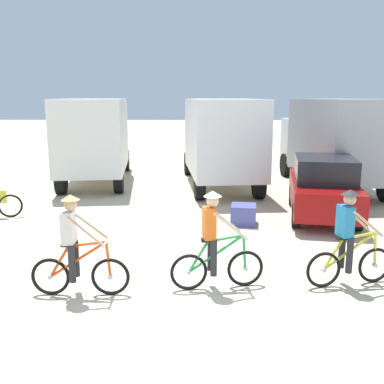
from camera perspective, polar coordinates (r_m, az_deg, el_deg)
name	(u,v)px	position (r m, az deg, el deg)	size (l,w,h in m)	color
ground_plane	(173,286)	(8.33, -2.47, -12.06)	(120.00, 120.00, 0.00)	beige
box_truck_white_box	(96,136)	(18.35, -12.35, 7.06)	(3.08, 6.96, 3.35)	white
box_truck_avon_van	(220,138)	(17.10, 3.65, 6.96)	(3.01, 6.95, 3.35)	white
box_truck_grey_hauler	(334,139)	(17.40, 17.90, 6.49)	(2.86, 6.91, 3.35)	#9E9EA3
sedan_parked	(323,187)	(13.27, 16.57, 0.64)	(2.44, 4.44, 1.76)	maroon
cyclist_orange_shirt	(76,249)	(7.94, -14.81, -7.17)	(1.73, 0.52, 1.82)	black
cyclist_cowboy_hat	(214,244)	(7.96, 2.92, -6.72)	(1.71, 0.55, 1.82)	black
cyclist_near_camera	(349,242)	(8.56, 19.57, -6.05)	(1.70, 0.59, 1.82)	black
supply_crate	(243,215)	(12.17, 6.67, -2.91)	(0.67, 0.69, 0.54)	#4C5199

